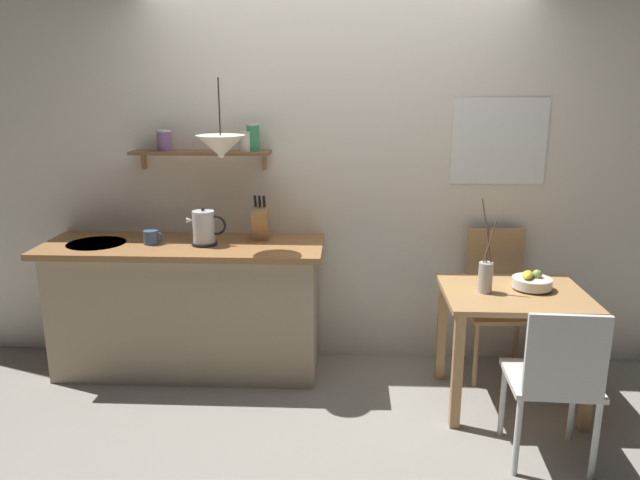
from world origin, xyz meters
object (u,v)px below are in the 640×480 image
(fruit_bowl, at_px, (532,282))
(knife_block, at_px, (261,222))
(dining_chair_near, at_px, (556,377))
(dining_chair_far, at_px, (497,295))
(coffee_mug_by_sink, at_px, (151,237))
(twig_vase, at_px, (485,276))
(dining_table, at_px, (513,313))
(electric_kettle, at_px, (204,228))
(pendant_lamp, at_px, (221,146))

(fruit_bowl, xyz_separation_m, knife_block, (-1.68, 0.40, 0.25))
(knife_block, bearing_deg, dining_chair_near, -33.71)
(dining_chair_far, relative_size, knife_block, 3.19)
(coffee_mug_by_sink, bearing_deg, dining_chair_near, -22.13)
(dining_chair_far, distance_m, twig_vase, 0.60)
(dining_table, distance_m, electric_kettle, 1.98)
(dining_chair_far, height_order, coffee_mug_by_sink, coffee_mug_by_sink)
(dining_chair_near, distance_m, knife_block, 2.02)
(knife_block, bearing_deg, dining_table, -16.11)
(dining_chair_near, xyz_separation_m, knife_block, (-1.62, 1.08, 0.53))
(dining_chair_near, height_order, dining_chair_far, dining_chair_far)
(twig_vase, height_order, pendant_lamp, pendant_lamp)
(dining_table, relative_size, coffee_mug_by_sink, 6.27)
(twig_vase, bearing_deg, pendant_lamp, 172.12)
(fruit_bowl, bearing_deg, knife_block, 166.44)
(dining_table, relative_size, electric_kettle, 3.26)
(fruit_bowl, bearing_deg, electric_kettle, 172.66)
(dining_chair_near, relative_size, dining_chair_far, 0.90)
(electric_kettle, bearing_deg, pendant_lamp, -35.81)
(dining_chair_far, xyz_separation_m, coffee_mug_by_sink, (-2.28, -0.15, 0.41))
(electric_kettle, height_order, coffee_mug_by_sink, electric_kettle)
(electric_kettle, bearing_deg, dining_chair_near, -25.51)
(dining_chair_near, bearing_deg, dining_table, 94.98)
(dining_table, distance_m, coffee_mug_by_sink, 2.31)
(electric_kettle, height_order, knife_block, knife_block)
(dining_table, relative_size, dining_chair_far, 0.86)
(pendant_lamp, bearing_deg, coffee_mug_by_sink, 167.18)
(dining_chair_near, distance_m, dining_chair_far, 1.09)
(twig_vase, xyz_separation_m, pendant_lamp, (-1.58, 0.22, 0.72))
(knife_block, bearing_deg, pendant_lamp, -126.78)
(dining_chair_near, height_order, fruit_bowl, dining_chair_near)
(dining_chair_far, bearing_deg, fruit_bowl, -77.50)
(electric_kettle, bearing_deg, coffee_mug_by_sink, 179.26)
(dining_chair_far, relative_size, coffee_mug_by_sink, 7.32)
(knife_block, distance_m, pendant_lamp, 0.61)
(dining_chair_far, distance_m, pendant_lamp, 2.06)
(dining_chair_far, bearing_deg, coffee_mug_by_sink, -176.31)
(dining_chair_far, relative_size, pendant_lamp, 2.07)
(coffee_mug_by_sink, xyz_separation_m, pendant_lamp, (0.50, -0.11, 0.60))
(dining_table, distance_m, fruit_bowl, 0.22)
(dining_chair_far, bearing_deg, dining_chair_near, -88.08)
(twig_vase, bearing_deg, dining_table, 6.30)
(dining_table, xyz_separation_m, coffee_mug_by_sink, (-2.26, 0.31, 0.36))
(knife_block, bearing_deg, twig_vase, -18.84)
(dining_chair_far, bearing_deg, electric_kettle, -175.51)
(twig_vase, height_order, knife_block, twig_vase)
(fruit_bowl, relative_size, pendant_lamp, 0.49)
(knife_block, xyz_separation_m, pendant_lamp, (-0.19, -0.25, 0.52))
(electric_kettle, bearing_deg, fruit_bowl, -7.34)
(dining_table, bearing_deg, pendant_lamp, 173.57)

